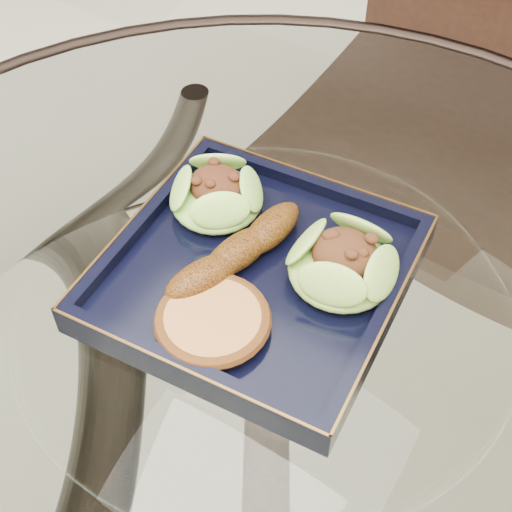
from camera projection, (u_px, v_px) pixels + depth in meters
The scene contains 7 objects.
dining_table at pixel (263, 429), 0.77m from camera, with size 1.13×1.13×0.77m.
dining_chair at pixel (431, 192), 1.15m from camera, with size 0.40×0.40×0.90m.
navy_plate at pixel (256, 276), 0.69m from camera, with size 0.27×0.27×0.02m, color black.
lettuce_wrap_left at pixel (216, 196), 0.72m from camera, with size 0.09×0.09×0.03m, color #77AE32.
lettuce_wrap_right at pixel (342, 266), 0.66m from camera, with size 0.10×0.10×0.04m, color #5F952B.
roasted_plantain at pixel (238, 252), 0.67m from camera, with size 0.16×0.03×0.03m, color #63330A.
crumb_patty at pixel (213, 321), 0.63m from camera, with size 0.09×0.09×0.02m, color #C47A41.
Camera 1 is at (0.19, -0.31, 1.30)m, focal length 50.00 mm.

